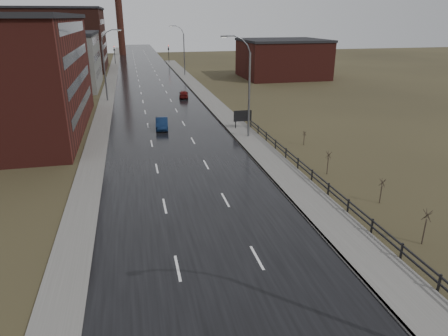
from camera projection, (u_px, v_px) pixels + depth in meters
road at (157, 101)px, 66.35m from camera, size 14.00×300.00×0.06m
sidewalk_right at (249, 139)px, 45.36m from camera, size 3.20×180.00×0.18m
curb_right at (236, 140)px, 45.04m from camera, size 0.16×180.00×0.18m
sidewalk_left at (106, 103)px, 64.61m from camera, size 2.40×260.00×0.12m
warehouse_mid at (55, 61)px, 77.10m from camera, size 16.32×20.40×10.50m
warehouse_far at (51, 39)px, 102.49m from camera, size 26.52×24.48×15.50m
building_right at (282, 58)px, 91.29m from camera, size 18.36×16.32×8.50m
smokestack at (119, 10)px, 141.60m from camera, size 2.70×2.70×30.70m
streetlight_right_mid at (247, 87)px, 44.22m from camera, size 3.36×0.28×11.35m
streetlight_left at (106, 65)px, 64.49m from camera, size 3.36×0.28×11.35m
streetlight_right_far at (183, 50)px, 93.42m from camera, size 3.36×0.28×11.35m
guardrail at (333, 191)px, 30.30m from camera, size 0.10×53.05×1.10m
shrub_c at (425, 226)px, 24.15m from camera, size 0.55×0.58×2.32m
shrub_d at (381, 191)px, 29.63m from camera, size 0.47×0.49×1.95m
shrub_e at (328, 162)px, 35.15m from camera, size 0.50×0.53×2.11m
shrub_f at (304, 138)px, 43.38m from camera, size 0.38×0.40×1.57m
billboard at (243, 116)px, 49.16m from camera, size 2.28×0.17×2.41m
traffic_light_left at (114, 48)px, 117.71m from camera, size 0.58×2.73×5.30m
traffic_light_right at (168, 47)px, 121.08m from camera, size 0.58×2.73×5.30m
car_near at (162, 124)px, 49.57m from camera, size 1.80×4.30×1.38m
car_far at (184, 94)px, 68.74m from camera, size 2.04×3.99×1.30m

